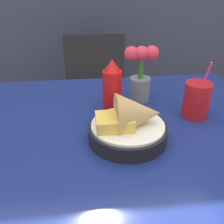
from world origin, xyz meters
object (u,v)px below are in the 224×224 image
object	(u,v)px
drink_cup	(196,101)
flower_vase	(141,74)
chair_far_window	(96,90)
ketchup_bottle	(112,86)
food_basket	(131,124)

from	to	relation	value
drink_cup	flower_vase	bearing A→B (deg)	138.36
chair_far_window	ketchup_bottle	world-z (taller)	ketchup_bottle
food_basket	ketchup_bottle	distance (m)	0.21
chair_far_window	food_basket	bearing A→B (deg)	-86.21
flower_vase	food_basket	bearing A→B (deg)	-107.46
food_basket	flower_vase	bearing A→B (deg)	72.54
food_basket	drink_cup	distance (m)	0.29
food_basket	ketchup_bottle	world-z (taller)	ketchup_bottle
chair_far_window	drink_cup	world-z (taller)	drink_cup
food_basket	ketchup_bottle	size ratio (longest dim) A/B	1.23
food_basket	flower_vase	xyz separation A→B (m)	(0.09, 0.27, 0.06)
chair_far_window	drink_cup	size ratio (longest dim) A/B	4.12
food_basket	drink_cup	world-z (taller)	drink_cup
chair_far_window	food_basket	world-z (taller)	food_basket
flower_vase	chair_far_window	bearing A→B (deg)	102.93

